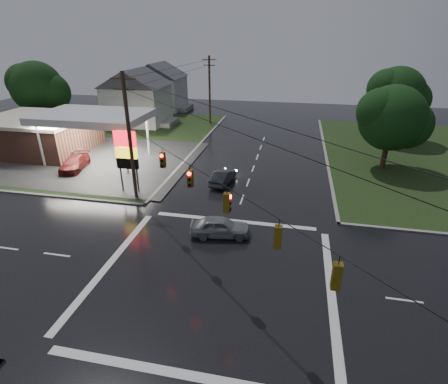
% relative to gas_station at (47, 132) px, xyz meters
% --- Properties ---
extents(ground, '(120.00, 120.00, 0.00)m').
position_rel_gas_station_xyz_m(ground, '(25.68, -19.70, -2.55)').
color(ground, black).
rests_on(ground, ground).
extents(grass_nw, '(36.00, 36.00, 0.08)m').
position_rel_gas_station_xyz_m(grass_nw, '(-0.32, 6.30, -2.51)').
color(grass_nw, black).
rests_on(grass_nw, ground).
extents(gas_station, '(26.20, 18.00, 5.60)m').
position_rel_gas_station_xyz_m(gas_station, '(0.00, 0.00, 0.00)').
color(gas_station, '#2D2D2D').
rests_on(gas_station, ground).
extents(pylon_sign, '(2.00, 0.35, 6.00)m').
position_rel_gas_station_xyz_m(pylon_sign, '(15.18, -9.20, 1.46)').
color(pylon_sign, '#59595E').
rests_on(pylon_sign, ground).
extents(utility_pole_nw, '(2.20, 0.32, 11.00)m').
position_rel_gas_station_xyz_m(utility_pole_nw, '(16.18, -10.20, 3.17)').
color(utility_pole_nw, '#382619').
rests_on(utility_pole_nw, ground).
extents(utility_pole_n, '(2.20, 0.32, 10.50)m').
position_rel_gas_station_xyz_m(utility_pole_n, '(16.18, 18.30, 2.92)').
color(utility_pole_n, '#382619').
rests_on(utility_pole_n, ground).
extents(traffic_signals, '(26.87, 26.87, 1.47)m').
position_rel_gas_station_xyz_m(traffic_signals, '(25.69, -19.72, 3.93)').
color(traffic_signals, black).
rests_on(traffic_signals, ground).
extents(house_near, '(11.05, 8.48, 8.60)m').
position_rel_gas_station_xyz_m(house_near, '(4.73, 16.30, 1.86)').
color(house_near, silver).
rests_on(house_near, ground).
extents(house_far, '(11.05, 8.48, 8.60)m').
position_rel_gas_station_xyz_m(house_far, '(3.73, 28.30, 1.86)').
color(house_far, silver).
rests_on(house_far, ground).
extents(tree_nw_behind, '(8.93, 7.60, 10.00)m').
position_rel_gas_station_xyz_m(tree_nw_behind, '(-8.17, 10.29, 3.63)').
color(tree_nw_behind, black).
rests_on(tree_nw_behind, ground).
extents(tree_ne_near, '(7.99, 6.80, 8.98)m').
position_rel_gas_station_xyz_m(tree_ne_near, '(39.82, 2.29, 3.01)').
color(tree_ne_near, black).
rests_on(tree_ne_near, ground).
extents(tree_ne_far, '(8.46, 7.20, 9.80)m').
position_rel_gas_station_xyz_m(tree_ne_far, '(42.83, 14.29, 3.63)').
color(tree_ne_far, black).
rests_on(tree_ne_far, ground).
extents(car_north, '(2.05, 4.38, 1.39)m').
position_rel_gas_station_xyz_m(car_north, '(23.26, -5.43, -1.85)').
color(car_north, '#21252A').
rests_on(car_north, ground).
extents(car_crossing, '(4.61, 2.45, 1.49)m').
position_rel_gas_station_xyz_m(car_crossing, '(25.04, -15.05, -1.80)').
color(car_crossing, gray).
rests_on(car_crossing, ground).
extents(car_pump, '(2.96, 5.33, 1.46)m').
position_rel_gas_station_xyz_m(car_pump, '(6.60, -4.84, -1.82)').
color(car_pump, maroon).
rests_on(car_pump, ground).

